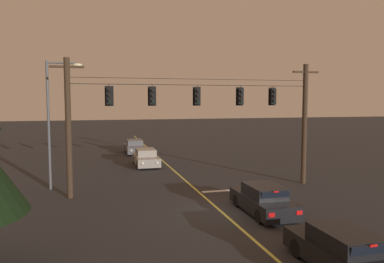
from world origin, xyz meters
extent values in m
plane|color=#28282B|center=(0.00, 0.00, 0.00)|extent=(180.00, 180.00, 0.00)
cube|color=#D1C64C|center=(0.00, 10.74, 0.00)|extent=(0.14, 60.00, 0.01)
cube|color=silver|center=(1.90, 4.14, 0.00)|extent=(3.40, 0.36, 0.01)
cylinder|color=#38281C|center=(-7.25, 4.74, 3.85)|extent=(0.32, 0.32, 7.69)
cube|color=#38281C|center=(-7.25, 4.74, 7.19)|extent=(1.80, 0.12, 0.12)
cylinder|color=slate|center=(-7.25, 4.74, 6.84)|extent=(0.12, 0.12, 0.18)
cylinder|color=#38281C|center=(7.25, 4.74, 3.85)|extent=(0.32, 0.32, 7.69)
cube|color=#38281C|center=(7.25, 4.74, 7.19)|extent=(1.80, 0.12, 0.12)
cylinder|color=slate|center=(7.25, 4.74, 6.84)|extent=(0.12, 0.12, 0.18)
cylinder|color=black|center=(0.00, 4.74, 6.29)|extent=(14.49, 0.03, 0.03)
cylinder|color=black|center=(0.00, 4.74, 6.64)|extent=(14.49, 0.02, 0.02)
cylinder|color=black|center=(-5.03, 4.74, 6.20)|extent=(0.04, 0.04, 0.18)
cube|color=black|center=(-5.03, 4.74, 5.63)|extent=(0.32, 0.26, 0.96)
cube|color=black|center=(-5.03, 4.89, 5.63)|extent=(0.48, 0.03, 1.12)
sphere|color=#380A0A|center=(-5.03, 4.58, 5.92)|extent=(0.17, 0.17, 0.17)
cylinder|color=black|center=(-5.03, 4.54, 5.96)|extent=(0.20, 0.10, 0.20)
sphere|color=#3D280A|center=(-5.03, 4.58, 5.63)|extent=(0.17, 0.17, 0.17)
cylinder|color=black|center=(-5.03, 4.54, 5.68)|extent=(0.20, 0.10, 0.20)
sphere|color=#1ED83F|center=(-5.03, 4.58, 5.35)|extent=(0.17, 0.17, 0.17)
cylinder|color=black|center=(-5.03, 4.54, 5.39)|extent=(0.20, 0.10, 0.20)
cylinder|color=black|center=(-2.62, 4.74, 6.20)|extent=(0.04, 0.04, 0.18)
cube|color=black|center=(-2.62, 4.74, 5.63)|extent=(0.32, 0.26, 0.96)
cube|color=black|center=(-2.62, 4.89, 5.63)|extent=(0.48, 0.03, 1.12)
sphere|color=#380A0A|center=(-2.62, 4.58, 5.92)|extent=(0.17, 0.17, 0.17)
cylinder|color=black|center=(-2.62, 4.54, 5.96)|extent=(0.20, 0.10, 0.20)
sphere|color=#3D280A|center=(-2.62, 4.58, 5.63)|extent=(0.17, 0.17, 0.17)
cylinder|color=black|center=(-2.62, 4.54, 5.68)|extent=(0.20, 0.10, 0.20)
sphere|color=#1ED83F|center=(-2.62, 4.58, 5.35)|extent=(0.17, 0.17, 0.17)
cylinder|color=black|center=(-2.62, 4.54, 5.39)|extent=(0.20, 0.10, 0.20)
cylinder|color=black|center=(0.06, 4.74, 6.20)|extent=(0.04, 0.04, 0.18)
cube|color=black|center=(0.06, 4.74, 5.63)|extent=(0.32, 0.26, 0.96)
cube|color=black|center=(0.06, 4.89, 5.63)|extent=(0.48, 0.03, 1.12)
sphere|color=#380A0A|center=(0.06, 4.58, 5.92)|extent=(0.17, 0.17, 0.17)
cylinder|color=black|center=(0.06, 4.54, 5.96)|extent=(0.20, 0.10, 0.20)
sphere|color=#3D280A|center=(0.06, 4.58, 5.63)|extent=(0.17, 0.17, 0.17)
cylinder|color=black|center=(0.06, 4.54, 5.68)|extent=(0.20, 0.10, 0.20)
sphere|color=#1ED83F|center=(0.06, 4.58, 5.35)|extent=(0.17, 0.17, 0.17)
cylinder|color=black|center=(0.06, 4.54, 5.39)|extent=(0.20, 0.10, 0.20)
cylinder|color=black|center=(2.80, 4.74, 6.20)|extent=(0.04, 0.04, 0.18)
cube|color=black|center=(2.80, 4.74, 5.63)|extent=(0.32, 0.26, 0.96)
cube|color=black|center=(2.80, 4.89, 5.63)|extent=(0.48, 0.03, 1.12)
sphere|color=#380A0A|center=(2.80, 4.58, 5.92)|extent=(0.17, 0.17, 0.17)
cylinder|color=black|center=(2.80, 4.54, 5.96)|extent=(0.20, 0.10, 0.20)
sphere|color=#3D280A|center=(2.80, 4.58, 5.63)|extent=(0.17, 0.17, 0.17)
cylinder|color=black|center=(2.80, 4.54, 5.68)|extent=(0.20, 0.10, 0.20)
sphere|color=#1ED83F|center=(2.80, 4.58, 5.35)|extent=(0.17, 0.17, 0.17)
cylinder|color=black|center=(2.80, 4.54, 5.39)|extent=(0.20, 0.10, 0.20)
cylinder|color=black|center=(4.98, 4.74, 6.20)|extent=(0.04, 0.04, 0.18)
cube|color=black|center=(4.98, 4.74, 5.63)|extent=(0.32, 0.26, 0.96)
cube|color=black|center=(4.98, 4.89, 5.63)|extent=(0.48, 0.03, 1.12)
sphere|color=#380A0A|center=(4.98, 4.58, 5.92)|extent=(0.17, 0.17, 0.17)
cylinder|color=black|center=(4.98, 4.54, 5.96)|extent=(0.20, 0.10, 0.20)
sphere|color=#3D280A|center=(4.98, 4.58, 5.63)|extent=(0.17, 0.17, 0.17)
cylinder|color=black|center=(4.98, 4.54, 5.68)|extent=(0.20, 0.10, 0.20)
sphere|color=#1ED83F|center=(4.98, 4.58, 5.35)|extent=(0.17, 0.17, 0.17)
cylinder|color=black|center=(4.98, 4.54, 5.39)|extent=(0.20, 0.10, 0.20)
cube|color=black|center=(1.86, -0.54, 0.51)|extent=(1.80, 4.30, 0.68)
cube|color=black|center=(1.86, -0.66, 1.12)|extent=(1.51, 2.15, 0.54)
cube|color=black|center=(1.86, 0.27, 1.12)|extent=(1.40, 0.21, 0.48)
cube|color=black|center=(1.86, -1.72, 1.12)|extent=(1.37, 0.18, 0.46)
cylinder|color=black|center=(1.07, 0.79, 0.32)|extent=(0.22, 0.64, 0.64)
cylinder|color=black|center=(2.65, 0.79, 0.32)|extent=(0.22, 0.64, 0.64)
cylinder|color=black|center=(1.07, -1.88, 0.32)|extent=(0.22, 0.64, 0.64)
cylinder|color=black|center=(2.65, -1.88, 0.32)|extent=(0.22, 0.64, 0.64)
cube|color=red|center=(1.21, -2.71, 0.61)|extent=(0.28, 0.03, 0.18)
cube|color=red|center=(2.51, -2.71, 0.61)|extent=(0.28, 0.03, 0.18)
cube|color=red|center=(1.86, -1.83, 1.35)|extent=(0.24, 0.04, 0.06)
cube|color=gray|center=(-1.79, 13.88, 0.51)|extent=(1.80, 4.30, 0.68)
cube|color=gray|center=(-1.79, 14.00, 1.12)|extent=(1.51, 2.15, 0.54)
cube|color=black|center=(-1.79, 13.06, 1.12)|extent=(1.40, 0.21, 0.48)
cube|color=black|center=(-1.79, 15.06, 1.12)|extent=(1.37, 0.18, 0.46)
cylinder|color=black|center=(-1.00, 12.54, 0.32)|extent=(0.22, 0.64, 0.64)
cylinder|color=black|center=(-2.59, 12.54, 0.32)|extent=(0.22, 0.64, 0.64)
cylinder|color=black|center=(-1.00, 15.21, 0.32)|extent=(0.22, 0.64, 0.64)
cylinder|color=black|center=(-2.59, 15.21, 0.32)|extent=(0.22, 0.64, 0.64)
sphere|color=white|center=(-1.24, 11.71, 0.57)|extent=(0.20, 0.20, 0.20)
sphere|color=white|center=(-2.35, 11.71, 0.57)|extent=(0.20, 0.20, 0.20)
cube|color=#4C4C51|center=(-1.91, 21.51, 0.51)|extent=(1.80, 4.30, 0.68)
cube|color=#4C4C51|center=(-1.91, 21.63, 1.12)|extent=(1.51, 2.15, 0.54)
cube|color=black|center=(-1.91, 20.69, 1.12)|extent=(1.40, 0.21, 0.48)
cube|color=black|center=(-1.91, 22.69, 1.12)|extent=(1.37, 0.18, 0.46)
cylinder|color=black|center=(-1.12, 20.18, 0.32)|extent=(0.22, 0.64, 0.64)
cylinder|color=black|center=(-2.70, 20.18, 0.32)|extent=(0.22, 0.64, 0.64)
cylinder|color=black|center=(-1.12, 22.84, 0.32)|extent=(0.22, 0.64, 0.64)
cylinder|color=black|center=(-2.70, 22.84, 0.32)|extent=(0.22, 0.64, 0.64)
sphere|color=white|center=(-1.35, 19.34, 0.57)|extent=(0.20, 0.20, 0.20)
sphere|color=white|center=(-2.47, 19.34, 0.57)|extent=(0.20, 0.20, 0.20)
cube|color=black|center=(1.57, -6.82, 0.51)|extent=(1.80, 4.30, 0.68)
cube|color=black|center=(1.57, -6.94, 1.12)|extent=(1.51, 2.15, 0.54)
cube|color=black|center=(1.57, -6.01, 1.12)|extent=(1.40, 0.21, 0.48)
cube|color=black|center=(1.57, -8.01, 1.12)|extent=(1.37, 0.18, 0.46)
cylinder|color=black|center=(0.78, -5.49, 0.32)|extent=(0.22, 0.64, 0.64)
cylinder|color=black|center=(2.36, -5.49, 0.32)|extent=(0.22, 0.64, 0.64)
cube|color=red|center=(1.57, -8.11, 1.35)|extent=(0.24, 0.04, 0.06)
cylinder|color=#4C4F54|center=(-8.52, 7.15, 3.87)|extent=(0.16, 0.16, 7.74)
cylinder|color=#4C4F54|center=(-7.62, 7.15, 7.62)|extent=(1.80, 0.10, 0.10)
ellipsoid|color=beige|center=(-6.77, 7.15, 7.52)|extent=(0.56, 0.30, 0.22)
camera|label=1|loc=(-5.89, -16.53, 5.37)|focal=34.80mm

